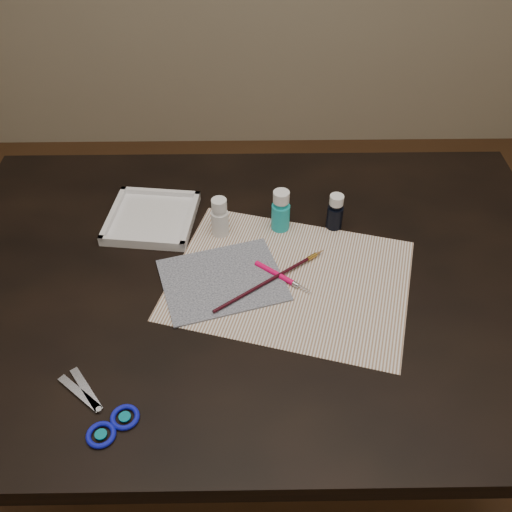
{
  "coord_description": "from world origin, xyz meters",
  "views": [
    {
      "loc": [
        -0.01,
        -0.83,
        1.57
      ],
      "look_at": [
        0.0,
        0.0,
        0.8
      ],
      "focal_mm": 40.0,
      "sensor_mm": 36.0,
      "label": 1
    }
  ],
  "objects_px": {
    "paint_bottle_white": "(220,217)",
    "scissors": "(90,406)",
    "paper": "(290,279)",
    "paint_bottle_navy": "(335,212)",
    "palette_tray": "(152,218)",
    "canvas": "(222,280)",
    "paint_bottle_cyan": "(281,211)"
  },
  "relations": [
    {
      "from": "paint_bottle_cyan",
      "to": "palette_tray",
      "type": "xyz_separation_m",
      "value": [
        -0.29,
        0.03,
        -0.04
      ]
    },
    {
      "from": "paint_bottle_cyan",
      "to": "paint_bottle_white",
      "type": "bearing_deg",
      "value": -172.94
    },
    {
      "from": "paper",
      "to": "paint_bottle_navy",
      "type": "xyz_separation_m",
      "value": [
        0.11,
        0.16,
        0.04
      ]
    },
    {
      "from": "canvas",
      "to": "paint_bottle_white",
      "type": "xyz_separation_m",
      "value": [
        -0.01,
        0.15,
        0.04
      ]
    },
    {
      "from": "canvas",
      "to": "paint_bottle_cyan",
      "type": "height_order",
      "value": "paint_bottle_cyan"
    },
    {
      "from": "paint_bottle_navy",
      "to": "palette_tray",
      "type": "bearing_deg",
      "value": 176.49
    },
    {
      "from": "paint_bottle_white",
      "to": "paint_bottle_cyan",
      "type": "relative_size",
      "value": 0.93
    },
    {
      "from": "paint_bottle_white",
      "to": "paint_bottle_cyan",
      "type": "bearing_deg",
      "value": 7.06
    },
    {
      "from": "paint_bottle_white",
      "to": "paint_bottle_navy",
      "type": "height_order",
      "value": "paint_bottle_white"
    },
    {
      "from": "canvas",
      "to": "palette_tray",
      "type": "distance_m",
      "value": 0.25
    },
    {
      "from": "paper",
      "to": "scissors",
      "type": "relative_size",
      "value": 2.54
    },
    {
      "from": "paint_bottle_white",
      "to": "scissors",
      "type": "xyz_separation_m",
      "value": [
        -0.2,
        -0.44,
        -0.04
      ]
    },
    {
      "from": "paint_bottle_cyan",
      "to": "canvas",
      "type": "bearing_deg",
      "value": -126.94
    },
    {
      "from": "scissors",
      "to": "palette_tray",
      "type": "bearing_deg",
      "value": -55.43
    },
    {
      "from": "canvas",
      "to": "scissors",
      "type": "bearing_deg",
      "value": -125.83
    },
    {
      "from": "paint_bottle_navy",
      "to": "palette_tray",
      "type": "distance_m",
      "value": 0.41
    },
    {
      "from": "scissors",
      "to": "canvas",
      "type": "bearing_deg",
      "value": -85.96
    },
    {
      "from": "paint_bottle_cyan",
      "to": "scissors",
      "type": "bearing_deg",
      "value": -126.24
    },
    {
      "from": "paint_bottle_cyan",
      "to": "palette_tray",
      "type": "bearing_deg",
      "value": 174.59
    },
    {
      "from": "paper",
      "to": "scissors",
      "type": "height_order",
      "value": "scissors"
    },
    {
      "from": "paper",
      "to": "palette_tray",
      "type": "height_order",
      "value": "palette_tray"
    },
    {
      "from": "paper",
      "to": "paint_bottle_cyan",
      "type": "bearing_deg",
      "value": 94.48
    },
    {
      "from": "canvas",
      "to": "paint_bottle_navy",
      "type": "xyz_separation_m",
      "value": [
        0.24,
        0.17,
        0.04
      ]
    },
    {
      "from": "paint_bottle_white",
      "to": "palette_tray",
      "type": "distance_m",
      "value": 0.17
    },
    {
      "from": "paint_bottle_white",
      "to": "scissors",
      "type": "height_order",
      "value": "paint_bottle_white"
    },
    {
      "from": "paint_bottle_cyan",
      "to": "scissors",
      "type": "xyz_separation_m",
      "value": [
        -0.33,
        -0.45,
        -0.04
      ]
    },
    {
      "from": "canvas",
      "to": "scissors",
      "type": "relative_size",
      "value": 1.28
    },
    {
      "from": "paint_bottle_cyan",
      "to": "palette_tray",
      "type": "distance_m",
      "value": 0.29
    },
    {
      "from": "paper",
      "to": "scissors",
      "type": "distance_m",
      "value": 0.45
    },
    {
      "from": "paper",
      "to": "paint_bottle_white",
      "type": "relative_size",
      "value": 5.09
    },
    {
      "from": "paint_bottle_navy",
      "to": "palette_tray",
      "type": "xyz_separation_m",
      "value": [
        -0.41,
        0.02,
        -0.03
      ]
    },
    {
      "from": "paper",
      "to": "palette_tray",
      "type": "distance_m",
      "value": 0.36
    }
  ]
}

